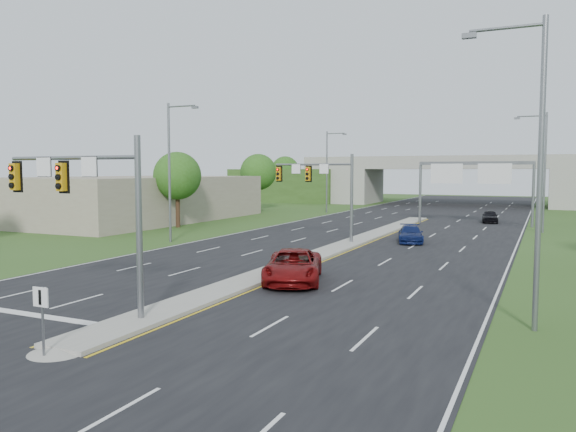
{
  "coord_description": "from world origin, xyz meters",
  "views": [
    {
      "loc": [
        13.73,
        -16.51,
        5.69
      ],
      "look_at": [
        -0.27,
        13.79,
        3.0
      ],
      "focal_mm": 35.0,
      "sensor_mm": 36.0,
      "label": 1
    }
  ],
  "objects_px": {
    "signal_mast_near": "(91,196)",
    "overpass": "(456,184)",
    "signal_mast_far": "(324,183)",
    "car_far_a": "(293,266)",
    "sign_gantry": "(473,175)",
    "car_far_c": "(490,216)",
    "keep_right_sign": "(42,309)",
    "car_far_b": "(411,234)"
  },
  "relations": [
    {
      "from": "car_far_b",
      "to": "car_far_a",
      "type": "bearing_deg",
      "value": -110.22
    },
    {
      "from": "signal_mast_far",
      "to": "overpass",
      "type": "distance_m",
      "value": 55.13
    },
    {
      "from": "overpass",
      "to": "sign_gantry",
      "type": "bearing_deg",
      "value": -79.21
    },
    {
      "from": "keep_right_sign",
      "to": "car_far_c",
      "type": "relative_size",
      "value": 0.55
    },
    {
      "from": "overpass",
      "to": "car_far_a",
      "type": "height_order",
      "value": "overpass"
    },
    {
      "from": "car_far_c",
      "to": "signal_mast_far",
      "type": "bearing_deg",
      "value": -120.23
    },
    {
      "from": "car_far_a",
      "to": "car_far_c",
      "type": "bearing_deg",
      "value": 61.68
    },
    {
      "from": "keep_right_sign",
      "to": "car_far_c",
      "type": "height_order",
      "value": "keep_right_sign"
    },
    {
      "from": "keep_right_sign",
      "to": "sign_gantry",
      "type": "bearing_deg",
      "value": 82.3
    },
    {
      "from": "signal_mast_far",
      "to": "car_far_c",
      "type": "relative_size",
      "value": 1.74
    },
    {
      "from": "signal_mast_far",
      "to": "car_far_a",
      "type": "relative_size",
      "value": 1.18
    },
    {
      "from": "signal_mast_near",
      "to": "car_far_c",
      "type": "height_order",
      "value": "signal_mast_near"
    },
    {
      "from": "car_far_a",
      "to": "car_far_c",
      "type": "xyz_separation_m",
      "value": [
        6.06,
        39.23,
        -0.14
      ]
    },
    {
      "from": "overpass",
      "to": "keep_right_sign",
      "type": "bearing_deg",
      "value": -90.0
    },
    {
      "from": "sign_gantry",
      "to": "overpass",
      "type": "distance_m",
      "value": 35.75
    },
    {
      "from": "keep_right_sign",
      "to": "car_far_b",
      "type": "xyz_separation_m",
      "value": [
        4.01,
        32.32,
        -0.83
      ]
    },
    {
      "from": "signal_mast_near",
      "to": "overpass",
      "type": "xyz_separation_m",
      "value": [
        2.26,
        80.07,
        -1.17
      ]
    },
    {
      "from": "keep_right_sign",
      "to": "overpass",
      "type": "bearing_deg",
      "value": 90.0
    },
    {
      "from": "signal_mast_far",
      "to": "car_far_a",
      "type": "distance_m",
      "value": 16.69
    },
    {
      "from": "signal_mast_far",
      "to": "car_far_c",
      "type": "bearing_deg",
      "value": 66.15
    },
    {
      "from": "car_far_a",
      "to": "signal_mast_near",
      "type": "bearing_deg",
      "value": -134.56
    },
    {
      "from": "keep_right_sign",
      "to": "overpass",
      "type": "distance_m",
      "value": 84.55
    },
    {
      "from": "car_far_b",
      "to": "car_far_c",
      "type": "bearing_deg",
      "value": 64.32
    },
    {
      "from": "signal_mast_far",
      "to": "keep_right_sign",
      "type": "relative_size",
      "value": 3.18
    },
    {
      "from": "car_far_c",
      "to": "keep_right_sign",
      "type": "bearing_deg",
      "value": -105.13
    },
    {
      "from": "car_far_a",
      "to": "car_far_b",
      "type": "height_order",
      "value": "car_far_a"
    },
    {
      "from": "sign_gantry",
      "to": "car_far_b",
      "type": "bearing_deg",
      "value": -98.87
    },
    {
      "from": "sign_gantry",
      "to": "car_far_a",
      "type": "bearing_deg",
      "value": -97.32
    },
    {
      "from": "keep_right_sign",
      "to": "car_far_a",
      "type": "bearing_deg",
      "value": 81.33
    },
    {
      "from": "signal_mast_near",
      "to": "overpass",
      "type": "bearing_deg",
      "value": 88.38
    },
    {
      "from": "overpass",
      "to": "car_far_b",
      "type": "relative_size",
      "value": 17.41
    },
    {
      "from": "keep_right_sign",
      "to": "sign_gantry",
      "type": "height_order",
      "value": "sign_gantry"
    },
    {
      "from": "keep_right_sign",
      "to": "sign_gantry",
      "type": "xyz_separation_m",
      "value": [
        6.68,
        49.45,
        3.72
      ]
    },
    {
      "from": "car_far_a",
      "to": "signal_mast_far",
      "type": "bearing_deg",
      "value": 86.08
    },
    {
      "from": "signal_mast_far",
      "to": "sign_gantry",
      "type": "bearing_deg",
      "value": 65.89
    },
    {
      "from": "overpass",
      "to": "car_far_a",
      "type": "distance_m",
      "value": 70.79
    },
    {
      "from": "sign_gantry",
      "to": "car_far_a",
      "type": "distance_m",
      "value": 36.19
    },
    {
      "from": "keep_right_sign",
      "to": "signal_mast_near",
      "type": "bearing_deg",
      "value": 116.94
    },
    {
      "from": "overpass",
      "to": "signal_mast_far",
      "type": "bearing_deg",
      "value": -92.35
    },
    {
      "from": "sign_gantry",
      "to": "overpass",
      "type": "bearing_deg",
      "value": 100.79
    },
    {
      "from": "signal_mast_near",
      "to": "car_far_a",
      "type": "distance_m",
      "value": 11.04
    },
    {
      "from": "signal_mast_far",
      "to": "sign_gantry",
      "type": "xyz_separation_m",
      "value": [
        8.95,
        19.99,
        0.51
      ]
    }
  ]
}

